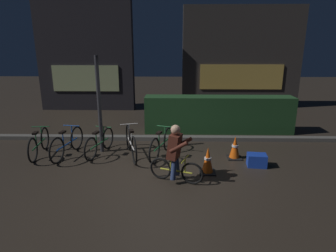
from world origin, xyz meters
name	(u,v)px	position (x,y,z in m)	size (l,w,h in m)	color
ground_plane	(159,170)	(0.00, 0.00, 0.00)	(40.00, 40.00, 0.00)	#2D261E
sidewalk_curb	(163,138)	(0.00, 2.20, 0.06)	(12.00, 0.24, 0.12)	#56544F
hedge_row	(218,114)	(1.80, 3.10, 0.59)	(4.80, 0.70, 1.19)	#214723
storefront_left	(86,57)	(-3.47, 6.50, 2.28)	(4.07, 0.54, 4.59)	#262328
storefront_right	(241,58)	(3.35, 7.20, 2.21)	(5.27, 0.54, 4.44)	#383330
street_post	(99,105)	(-1.61, 1.20, 1.28)	(0.10, 0.10, 2.55)	#2D2D33
parked_bike_leftmost	(39,143)	(-3.16, 0.88, 0.33)	(0.46, 1.55, 0.72)	black
parked_bike_left_mid	(67,143)	(-2.41, 0.85, 0.34)	(0.46, 1.63, 0.76)	black
parked_bike_center_left	(100,143)	(-1.60, 0.99, 0.32)	(0.50, 1.48, 0.70)	black
parked_bike_center_right	(131,143)	(-0.76, 0.86, 0.36)	(0.58, 1.69, 0.81)	black
parked_bike_right_mid	(162,144)	(0.03, 0.86, 0.34)	(0.59, 1.56, 0.75)	black
traffic_cone_near	(208,161)	(1.11, -0.10, 0.30)	(0.36, 0.36, 0.61)	black
traffic_cone_far	(235,148)	(1.89, 0.78, 0.28)	(0.36, 0.36, 0.59)	black
blue_crate	(257,160)	(2.32, 0.30, 0.15)	(0.44, 0.32, 0.30)	#193DB7
cyclist	(175,153)	(0.38, -0.50, 0.63)	(1.13, 0.64, 1.25)	black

